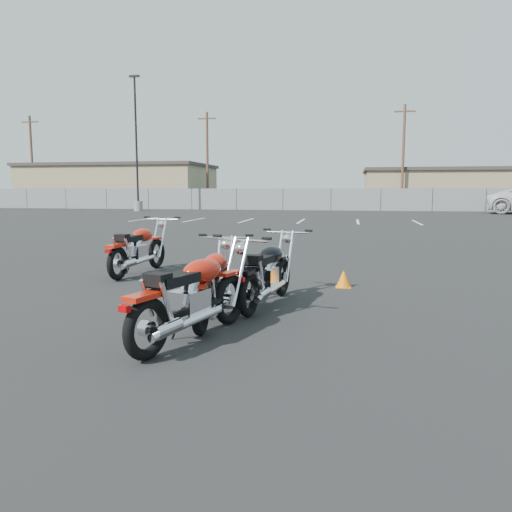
% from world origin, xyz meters
% --- Properties ---
extents(ground, '(120.00, 120.00, 0.00)m').
position_xyz_m(ground, '(0.00, 0.00, 0.00)').
color(ground, black).
rests_on(ground, ground).
extents(motorcycle_front_red, '(0.86, 2.22, 1.09)m').
position_xyz_m(motorcycle_front_red, '(-2.50, 2.35, 0.49)').
color(motorcycle_front_red, black).
rests_on(motorcycle_front_red, ground).
extents(motorcycle_second_black, '(0.83, 2.10, 1.03)m').
position_xyz_m(motorcycle_second_black, '(0.46, 0.12, 0.47)').
color(motorcycle_second_black, black).
rests_on(motorcycle_second_black, ground).
extents(motorcycle_third_red, '(1.14, 2.18, 1.08)m').
position_xyz_m(motorcycle_third_red, '(-0.07, -1.69, 0.49)').
color(motorcycle_third_red, black).
rests_on(motorcycle_third_red, ground).
extents(motorcycle_rear_red, '(0.81, 2.08, 1.02)m').
position_xyz_m(motorcycle_rear_red, '(-0.09, -0.80, 0.46)').
color(motorcycle_rear_red, black).
rests_on(motorcycle_rear_red, ground).
extents(training_cone_near, '(0.26, 0.26, 0.31)m').
position_xyz_m(training_cone_near, '(1.52, 1.70, 0.16)').
color(training_cone_near, orange).
rests_on(training_cone_near, ground).
extents(light_pole_west, '(0.80, 0.70, 10.45)m').
position_xyz_m(light_pole_west, '(-15.03, 30.62, 2.73)').
color(light_pole_west, gray).
rests_on(light_pole_west, ground).
extents(chainlink_fence, '(80.06, 0.06, 1.80)m').
position_xyz_m(chainlink_fence, '(-0.00, 35.00, 0.90)').
color(chainlink_fence, slate).
rests_on(chainlink_fence, ground).
extents(tan_building_west, '(18.40, 10.40, 4.30)m').
position_xyz_m(tan_building_west, '(-22.00, 42.00, 2.16)').
color(tan_building_west, '#92835E').
rests_on(tan_building_west, ground).
extents(tan_building_east, '(14.40, 9.40, 3.70)m').
position_xyz_m(tan_building_east, '(10.00, 44.00, 1.86)').
color(tan_building_east, '#92835E').
rests_on(tan_building_east, ground).
extents(utility_pole_a, '(1.80, 0.24, 9.00)m').
position_xyz_m(utility_pole_a, '(-30.00, 39.00, 4.69)').
color(utility_pole_a, '#4B3222').
rests_on(utility_pole_a, ground).
extents(utility_pole_b, '(1.80, 0.24, 9.00)m').
position_xyz_m(utility_pole_b, '(-12.00, 40.00, 4.69)').
color(utility_pole_b, '#4B3222').
rests_on(utility_pole_b, ground).
extents(utility_pole_c, '(1.80, 0.24, 9.00)m').
position_xyz_m(utility_pole_c, '(6.00, 39.00, 4.69)').
color(utility_pole_c, '#4B3222').
rests_on(utility_pole_c, ground).
extents(parking_line_stripes, '(15.12, 4.00, 0.01)m').
position_xyz_m(parking_line_stripes, '(-2.50, 20.00, 0.00)').
color(parking_line_stripes, silver).
rests_on(parking_line_stripes, ground).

